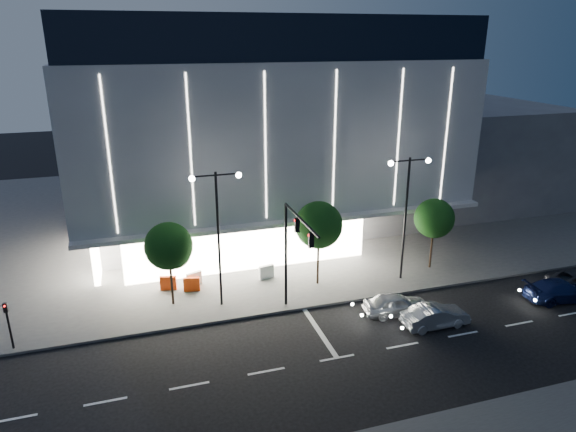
# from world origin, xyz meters

# --- Properties ---
(ground) EXTENTS (160.00, 160.00, 0.00)m
(ground) POSITION_xyz_m (0.00, 0.00, 0.00)
(ground) COLOR black
(ground) RESTS_ON ground
(sidewalk_museum) EXTENTS (70.00, 40.00, 0.15)m
(sidewalk_museum) POSITION_xyz_m (5.00, 24.00, 0.07)
(sidewalk_museum) COLOR #474747
(sidewalk_museum) RESTS_ON ground
(museum) EXTENTS (30.00, 25.80, 18.00)m
(museum) POSITION_xyz_m (2.98, 22.31, 9.27)
(museum) COLOR #4C4C51
(museum) RESTS_ON ground
(annex_building) EXTENTS (16.00, 20.00, 10.00)m
(annex_building) POSITION_xyz_m (26.00, 24.00, 5.00)
(annex_building) COLOR #4C4C51
(annex_building) RESTS_ON ground
(traffic_mast) EXTENTS (0.33, 5.89, 7.07)m
(traffic_mast) POSITION_xyz_m (1.00, 3.34, 5.03)
(traffic_mast) COLOR black
(traffic_mast) RESTS_ON ground
(street_lamp_west) EXTENTS (3.16, 0.36, 9.00)m
(street_lamp_west) POSITION_xyz_m (-3.00, 6.00, 5.96)
(street_lamp_west) COLOR black
(street_lamp_west) RESTS_ON ground
(street_lamp_east) EXTENTS (3.16, 0.36, 9.00)m
(street_lamp_east) POSITION_xyz_m (10.00, 6.00, 5.96)
(street_lamp_east) COLOR black
(street_lamp_east) RESTS_ON ground
(ped_signal_far) EXTENTS (0.22, 0.24, 3.00)m
(ped_signal_far) POSITION_xyz_m (-15.00, 4.50, 1.89)
(ped_signal_far) COLOR black
(ped_signal_far) RESTS_ON ground
(tree_left) EXTENTS (3.02, 3.02, 5.72)m
(tree_left) POSITION_xyz_m (-5.97, 7.02, 4.03)
(tree_left) COLOR black
(tree_left) RESTS_ON ground
(tree_mid) EXTENTS (3.25, 3.25, 6.15)m
(tree_mid) POSITION_xyz_m (4.03, 7.02, 4.33)
(tree_mid) COLOR black
(tree_mid) RESTS_ON ground
(tree_right) EXTENTS (2.91, 2.91, 5.51)m
(tree_right) POSITION_xyz_m (13.03, 7.02, 3.88)
(tree_right) COLOR black
(tree_right) RESTS_ON ground
(car_lead) EXTENTS (4.27, 2.12, 1.40)m
(car_lead) POSITION_xyz_m (7.32, 1.78, 0.70)
(car_lead) COLOR silver
(car_lead) RESTS_ON ground
(car_second) EXTENTS (4.16, 1.50, 1.37)m
(car_second) POSITION_xyz_m (8.89, -0.20, 0.68)
(car_second) COLOR #B2B4BA
(car_second) RESTS_ON ground
(car_third) EXTENTS (5.03, 2.45, 1.41)m
(car_third) POSITION_xyz_m (18.65, 0.24, 0.70)
(car_third) COLOR navy
(car_third) RESTS_ON ground
(barrier_a) EXTENTS (1.13, 0.51, 1.00)m
(barrier_a) POSITION_xyz_m (-6.12, 9.08, 0.65)
(barrier_a) COLOR red
(barrier_a) RESTS_ON sidewalk_museum
(barrier_b) EXTENTS (1.11, 0.65, 1.00)m
(barrier_b) POSITION_xyz_m (-4.34, 9.19, 0.65)
(barrier_b) COLOR silver
(barrier_b) RESTS_ON sidewalk_museum
(barrier_c) EXTENTS (1.12, 0.41, 1.00)m
(barrier_c) POSITION_xyz_m (-4.61, 8.42, 0.65)
(barrier_c) COLOR #FF400E
(barrier_c) RESTS_ON sidewalk_museum
(barrier_d) EXTENTS (1.13, 0.47, 1.00)m
(barrier_d) POSITION_xyz_m (0.76, 8.79, 0.65)
(barrier_d) COLOR silver
(barrier_d) RESTS_ON sidewalk_museum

